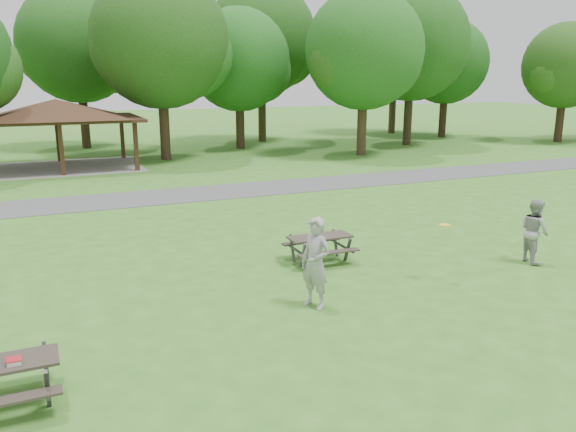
% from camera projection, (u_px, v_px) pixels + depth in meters
% --- Properties ---
extents(ground, '(160.00, 160.00, 0.00)m').
position_uv_depth(ground, '(322.00, 327.00, 11.33)').
color(ground, '#367120').
rests_on(ground, ground).
extents(asphalt_path, '(120.00, 3.20, 0.02)m').
position_uv_depth(asphalt_path, '(172.00, 196.00, 23.79)').
color(asphalt_path, '#4A4A4D').
rests_on(asphalt_path, ground).
extents(pavilion, '(8.60, 7.01, 3.76)m').
position_uv_depth(pavilion, '(56.00, 112.00, 30.40)').
color(pavilion, '#3C2516').
rests_on(pavilion, ground).
extents(tree_row_e, '(8.40, 8.00, 11.02)m').
position_uv_depth(tree_row_e, '(162.00, 44.00, 32.78)').
color(tree_row_e, black).
rests_on(tree_row_e, ground).
extents(tree_row_f, '(7.35, 7.00, 9.55)m').
position_uv_depth(tree_row_f, '(240.00, 63.00, 38.44)').
color(tree_row_f, black).
rests_on(tree_row_f, ground).
extents(tree_row_g, '(7.77, 7.40, 10.25)m').
position_uv_depth(tree_row_g, '(365.00, 54.00, 34.87)').
color(tree_row_g, '#312216').
rests_on(tree_row_g, ground).
extents(tree_row_h, '(8.61, 8.20, 11.37)m').
position_uv_depth(tree_row_h, '(412.00, 47.00, 40.15)').
color(tree_row_h, black).
rests_on(tree_row_h, ground).
extents(tree_row_i, '(7.14, 6.80, 9.52)m').
position_uv_depth(tree_row_i, '(447.00, 64.00, 45.85)').
color(tree_row_i, black).
rests_on(tree_row_i, ground).
extents(tree_row_j, '(6.72, 6.40, 8.96)m').
position_uv_depth(tree_row_j, '(566.00, 68.00, 42.47)').
color(tree_row_j, black).
rests_on(tree_row_j, ground).
extents(tree_deep_b, '(8.40, 8.00, 11.13)m').
position_uv_depth(tree_deep_b, '(80.00, 47.00, 38.33)').
color(tree_deep_b, black).
rests_on(tree_deep_b, ground).
extents(tree_deep_c, '(8.82, 8.40, 11.90)m').
position_uv_depth(tree_deep_c, '(262.00, 42.00, 42.34)').
color(tree_deep_c, '#322316').
rests_on(tree_deep_c, ground).
extents(tree_deep_d, '(8.40, 8.00, 11.27)m').
position_uv_depth(tree_deep_d, '(396.00, 52.00, 48.82)').
color(tree_deep_d, '#322316').
rests_on(tree_deep_d, ground).
extents(picnic_table_middle, '(1.75, 1.43, 0.75)m').
position_uv_depth(picnic_table_middle, '(320.00, 242.00, 15.22)').
color(picnic_table_middle, '#312A23').
rests_on(picnic_table_middle, ground).
extents(frisbee_in_flight, '(0.31, 0.31, 0.02)m').
position_uv_depth(frisbee_in_flight, '(445.00, 225.00, 13.57)').
color(frisbee_in_flight, yellow).
rests_on(frisbee_in_flight, ground).
extents(frisbee_thrower, '(0.74, 0.87, 2.02)m').
position_uv_depth(frisbee_thrower, '(316.00, 263.00, 12.09)').
color(frisbee_thrower, '#9B9B9E').
rests_on(frisbee_thrower, ground).
extents(frisbee_catcher, '(0.83, 0.97, 1.75)m').
position_uv_depth(frisbee_catcher, '(534.00, 231.00, 15.11)').
color(frisbee_catcher, '#A2A2A4').
rests_on(frisbee_catcher, ground).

